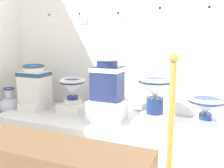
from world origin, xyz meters
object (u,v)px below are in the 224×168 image
at_px(antique_toilet_squat_floral, 72,88).
at_px(info_placard_second, 83,17).
at_px(antique_toilet_leftmost, 34,82).
at_px(info_placard_third, 121,16).
at_px(antique_toilet_broad_patterned, 155,91).
at_px(plinth_block_broad_patterned, 154,121).
at_px(stanchion_post_near_right, 170,149).
at_px(plinth_block_squat_floral, 73,108).
at_px(decorative_vase_spare, 10,104).
at_px(plinth_block_leftmost, 36,105).
at_px(info_placard_first, 51,18).
at_px(antique_toilet_tall_cobalt, 206,106).
at_px(info_placard_fifth, 212,11).
at_px(info_placard_fourth, 162,12).
at_px(plinth_block_tall_cobalt, 204,129).
at_px(antique_toilet_slender_white, 107,78).
at_px(plinth_block_slender_white, 107,110).

relative_size(antique_toilet_squat_floral, info_placard_second, 2.06).
distance_m(antique_toilet_leftmost, info_placard_third, 1.39).
height_order(antique_toilet_squat_floral, antique_toilet_broad_patterned, antique_toilet_broad_patterned).
relative_size(plinth_block_broad_patterned, stanchion_post_near_right, 0.42).
xyz_separation_m(plinth_block_squat_floral, info_placard_second, (-0.03, 0.35, 1.13)).
bearing_deg(decorative_vase_spare, plinth_block_leftmost, 8.76).
bearing_deg(plinth_block_squat_floral, info_placard_first, 146.02).
height_order(antique_toilet_tall_cobalt, info_placard_fifth, info_placard_fifth).
relative_size(info_placard_third, info_placard_fifth, 0.83).
bearing_deg(stanchion_post_near_right, info_placard_second, 136.61).
xyz_separation_m(plinth_block_squat_floral, info_placard_fifth, (1.55, 0.35, 1.15)).
height_order(antique_toilet_leftmost, info_placard_fourth, info_placard_fourth).
bearing_deg(plinth_block_tall_cobalt, stanchion_post_near_right, -103.02).
bearing_deg(plinth_block_tall_cobalt, info_placard_fifth, 92.15).
bearing_deg(info_placard_first, antique_toilet_broad_patterned, -13.73).
distance_m(plinth_block_tall_cobalt, info_placard_third, 1.62).
xyz_separation_m(plinth_block_broad_patterned, info_placard_second, (-1.07, 0.38, 1.15)).
xyz_separation_m(antique_toilet_squat_floral, info_placard_first, (-0.51, 0.35, 0.88)).
bearing_deg(antique_toilet_tall_cobalt, antique_toilet_squat_floral, 176.15).
bearing_deg(info_placard_second, info_placard_first, -180.00).
bearing_deg(info_placard_first, stanchion_post_near_right, -35.00).
height_order(plinth_block_leftmost, plinth_block_broad_patterned, plinth_block_leftmost).
bearing_deg(antique_toilet_leftmost, plinth_block_broad_patterned, 1.17).
bearing_deg(antique_toilet_slender_white, info_placard_fourth, 43.81).
distance_m(antique_toilet_squat_floral, antique_toilet_broad_patterned, 1.05).
distance_m(info_placard_fourth, info_placard_fifth, 0.53).
xyz_separation_m(plinth_block_tall_cobalt, info_placard_first, (-2.08, 0.45, 1.15)).
bearing_deg(antique_toilet_leftmost, info_placard_first, 88.38).
xyz_separation_m(antique_toilet_slender_white, info_placard_third, (-0.02, 0.47, 0.70)).
bearing_deg(plinth_block_broad_patterned, antique_toilet_broad_patterned, 0.00).
bearing_deg(decorative_vase_spare, info_placard_second, 28.16).
relative_size(info_placard_fourth, stanchion_post_near_right, 0.15).
relative_size(info_placard_fifth, decorative_vase_spare, 0.35).
bearing_deg(info_placard_first, info_placard_fourth, -0.00).
bearing_deg(info_placard_fourth, info_placard_first, 180.00).
height_order(antique_toilet_broad_patterned, info_placard_third, info_placard_third).
bearing_deg(info_placard_second, plinth_block_slender_white, -40.21).
height_order(antique_toilet_slender_white, antique_toilet_broad_patterned, antique_toilet_slender_white).
distance_m(plinth_block_squat_floral, info_placard_fifth, 1.96).
bearing_deg(info_placard_fifth, antique_toilet_slender_white, -155.40).
height_order(info_placard_fourth, decorative_vase_spare, info_placard_fourth).
distance_m(plinth_block_squat_floral, info_placard_fourth, 1.58).
xyz_separation_m(antique_toilet_slender_white, info_placard_fifth, (1.02, 0.47, 0.72)).
relative_size(antique_toilet_leftmost, plinth_block_tall_cobalt, 1.64).
xyz_separation_m(info_placard_fifth, decorative_vase_spare, (-2.46, -0.47, -1.17)).
bearing_deg(plinth_block_leftmost, antique_toilet_slender_white, -2.94).
bearing_deg(plinth_block_slender_white, plinth_block_leftmost, 177.06).
xyz_separation_m(plinth_block_leftmost, decorative_vase_spare, (-0.38, -0.06, -0.02)).
distance_m(plinth_block_broad_patterned, info_placard_first, 1.98).
height_order(antique_toilet_squat_floral, plinth_block_tall_cobalt, antique_toilet_squat_floral).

